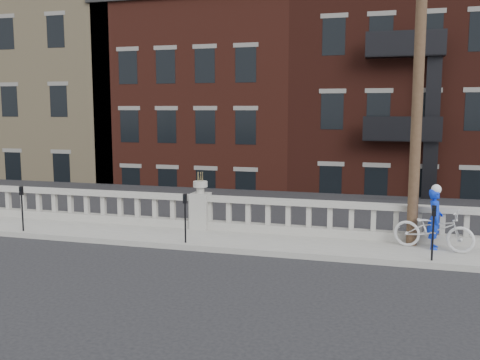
# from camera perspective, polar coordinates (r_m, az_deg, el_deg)

# --- Properties ---
(ground) EXTENTS (120.00, 120.00, 0.00)m
(ground) POSITION_cam_1_polar(r_m,az_deg,el_deg) (13.14, -10.16, -9.39)
(ground) COLOR black
(ground) RESTS_ON ground
(sidewalk) EXTENTS (32.00, 2.20, 0.15)m
(sidewalk) POSITION_cam_1_polar(r_m,az_deg,el_deg) (15.78, -5.39, -6.14)
(sidewalk) COLOR gray
(sidewalk) RESTS_ON ground
(balustrade) EXTENTS (28.00, 0.34, 1.03)m
(balustrade) POSITION_cam_1_polar(r_m,az_deg,el_deg) (16.52, -4.23, -3.49)
(balustrade) COLOR gray
(balustrade) RESTS_ON sidewalk
(planter_pedestal) EXTENTS (0.55, 0.55, 1.76)m
(planter_pedestal) POSITION_cam_1_polar(r_m,az_deg,el_deg) (16.49, -4.23, -2.85)
(planter_pedestal) COLOR gray
(planter_pedestal) RESTS_ON sidewalk
(lower_level) EXTENTS (80.00, 44.00, 20.80)m
(lower_level) POSITION_cam_1_polar(r_m,az_deg,el_deg) (34.71, 7.50, 5.58)
(lower_level) COLOR #605E59
(lower_level) RESTS_ON ground
(utility_pole) EXTENTS (1.60, 0.28, 10.00)m
(utility_pole) POSITION_cam_1_polar(r_m,az_deg,el_deg) (14.97, 18.60, 12.67)
(utility_pole) COLOR #422D1E
(utility_pole) RESTS_ON sidewalk
(parking_meter_c) EXTENTS (0.10, 0.09, 1.36)m
(parking_meter_c) POSITION_cam_1_polar(r_m,az_deg,el_deg) (17.34, -22.24, -2.32)
(parking_meter_c) COLOR black
(parking_meter_c) RESTS_ON sidewalk
(parking_meter_d) EXTENTS (0.10, 0.09, 1.36)m
(parking_meter_d) POSITION_cam_1_polar(r_m,az_deg,el_deg) (14.73, -5.87, -3.47)
(parking_meter_d) COLOR black
(parking_meter_d) RESTS_ON sidewalk
(parking_meter_e) EXTENTS (0.10, 0.09, 1.36)m
(parking_meter_e) POSITION_cam_1_polar(r_m,az_deg,el_deg) (13.77, 19.92, -4.67)
(parking_meter_e) COLOR black
(parking_meter_e) RESTS_ON sidewalk
(bicycle) EXTENTS (2.17, 1.25, 1.08)m
(bicycle) POSITION_cam_1_polar(r_m,az_deg,el_deg) (14.90, 19.94, -4.97)
(bicycle) COLOR silver
(bicycle) RESTS_ON sidewalk
(cyclist) EXTENTS (0.41, 0.60, 1.60)m
(cyclist) POSITION_cam_1_polar(r_m,az_deg,el_deg) (14.97, 20.07, -3.89)
(cyclist) COLOR #0D30CE
(cyclist) RESTS_ON sidewalk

